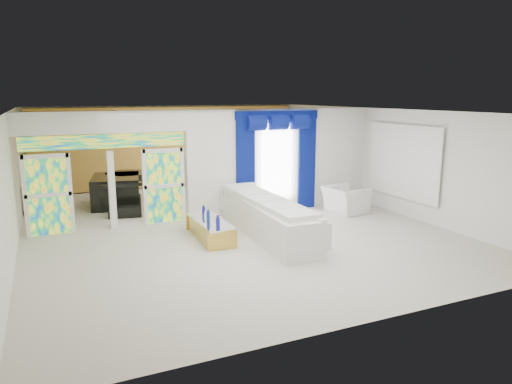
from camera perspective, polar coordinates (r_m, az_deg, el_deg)
name	(u,v)px	position (r m, az deg, el deg)	size (l,w,h in m)	color
floor	(227,225)	(12.57, -3.50, -4.01)	(12.00, 12.00, 0.00)	#B7AF9E
dividing_wall	(283,160)	(14.02, 3.23, 3.90)	(5.70, 0.18, 3.00)	white
dividing_header	(104,122)	(12.43, -17.86, 8.03)	(4.30, 0.18, 0.55)	white
stained_panel_left	(48,195)	(12.57, -23.82, -0.32)	(0.95, 0.04, 2.00)	#994C3F
stained_panel_right	(164,186)	(12.88, -11.08, 0.74)	(0.95, 0.04, 2.00)	#994C3F
stained_transom	(106,141)	(12.47, -17.72, 5.86)	(4.00, 0.05, 0.35)	#994C3F
window_pane	(277,162)	(13.83, 2.50, 3.59)	(1.00, 0.02, 2.30)	white
blue_drape_left	(245,166)	(13.39, -1.28, 3.11)	(0.55, 0.10, 2.80)	#031649
blue_drape_right	(307,162)	(14.28, 6.15, 3.59)	(0.55, 0.10, 2.80)	#031649
blue_pelmet	(277,115)	(13.67, 2.61, 9.26)	(2.60, 0.12, 0.25)	#031649
wall_mirror	(403,161)	(13.95, 17.36, 3.55)	(0.04, 2.70, 1.90)	white
gold_curtains	(170,147)	(17.85, -10.30, 5.41)	(9.70, 0.12, 2.90)	gold
white_sofa	(266,218)	(11.60, 1.23, -3.21)	(0.94, 4.37, 0.83)	silver
coffee_table	(210,229)	(11.44, -5.56, -4.50)	(0.66, 1.98, 0.44)	gold
console_table	(259,208)	(13.61, 0.37, -1.98)	(1.08, 0.34, 0.36)	silver
table_lamp	(249,193)	(13.38, -0.79, -0.15)	(0.36, 0.36, 0.58)	silver
armchair	(345,200)	(14.06, 10.74, -0.92)	(1.16, 1.01, 0.75)	silver
grand_piano	(116,191)	(15.31, -16.53, 0.15)	(1.39, 1.82, 0.92)	black
piano_bench	(125,212)	(13.83, -15.54, -2.32)	(0.91, 0.35, 0.30)	black
tv_console	(37,198)	(15.18, -24.98, -0.70)	(0.59, 0.53, 0.86)	#A58352
chandelier	(114,120)	(14.88, -16.79, 8.33)	(0.60, 0.60, 0.60)	gold
decanters	(211,217)	(11.32, -5.46, -3.04)	(0.21, 1.20, 0.23)	navy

